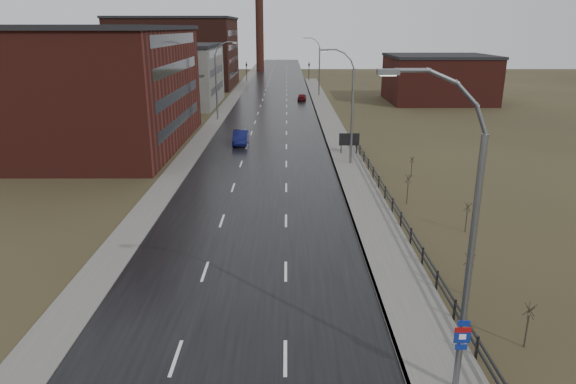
{
  "coord_description": "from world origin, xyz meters",
  "views": [
    {
      "loc": [
        2.38,
        -14.35,
        13.3
      ],
      "look_at": [
        2.44,
        17.6,
        3.0
      ],
      "focal_mm": 32.0,
      "sensor_mm": 36.0,
      "label": 1
    }
  ],
  "objects_px": {
    "streetlight_main": "(463,246)",
    "car_far": "(302,97)",
    "billboard": "(349,140)",
    "car_near": "(241,138)"
  },
  "relations": [
    {
      "from": "streetlight_main",
      "to": "billboard",
      "type": "distance_m",
      "value": 38.39
    },
    {
      "from": "streetlight_main",
      "to": "car_far",
      "type": "xyz_separation_m",
      "value": [
        -3.27,
        81.23,
        -5.4
      ]
    },
    {
      "from": "billboard",
      "to": "car_far",
      "type": "relative_size",
      "value": 0.62
    },
    {
      "from": "streetlight_main",
      "to": "billboard",
      "type": "bearing_deg",
      "value": 89.06
    },
    {
      "from": "streetlight_main",
      "to": "billboard",
      "type": "relative_size",
      "value": 5.06
    },
    {
      "from": "car_near",
      "to": "car_far",
      "type": "relative_size",
      "value": 1.27
    },
    {
      "from": "streetlight_main",
      "to": "car_far",
      "type": "height_order",
      "value": "streetlight_main"
    },
    {
      "from": "streetlight_main",
      "to": "billboard",
      "type": "height_order",
      "value": "streetlight_main"
    },
    {
      "from": "streetlight_main",
      "to": "car_far",
      "type": "bearing_deg",
      "value": 92.31
    },
    {
      "from": "car_near",
      "to": "car_far",
      "type": "distance_m",
      "value": 38.86
    }
  ]
}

